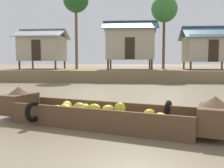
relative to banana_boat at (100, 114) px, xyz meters
The scene contains 8 objects.
ground_plane 4.39m from the banana_boat, 92.95° to the left, with size 300.00×300.00×0.00m, color #7A6B51.
riverbank_strip 22.26m from the banana_boat, 90.58° to the left, with size 160.00×20.00×0.88m, color #7F6B4C.
banana_boat is the anchor object (origin of this frame).
stilt_house_left 18.79m from the banana_boat, 113.67° to the left, with size 4.33×3.90×3.67m.
stilt_house_mid_left 16.79m from the banana_boat, 88.02° to the left, with size 4.75×3.42×4.23m.
stilt_house_mid_right 18.71m from the banana_boat, 66.54° to the left, with size 4.59×3.69×3.77m.
palm_tree_mid 18.47m from the banana_boat, 104.26° to the left, with size 2.25×2.25×7.28m.
palm_tree_far 18.65m from the banana_boat, 78.28° to the left, with size 2.33×2.33×6.50m.
Camera 1 is at (0.99, -0.24, 1.52)m, focal length 40.42 mm.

